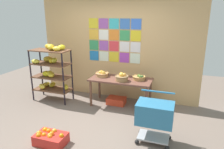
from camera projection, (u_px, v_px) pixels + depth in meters
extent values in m
plane|color=#716157|center=(90.00, 127.00, 4.24)|extent=(9.41, 9.41, 0.00)
cube|color=tan|center=(117.00, 47.00, 5.43)|extent=(4.20, 0.06, 2.72)
cube|color=gold|center=(93.00, 23.00, 5.43)|extent=(0.25, 0.01, 0.25)
cube|color=#944DA3|center=(104.00, 23.00, 5.34)|extent=(0.25, 0.01, 0.25)
cube|color=#36B2BD|center=(114.00, 24.00, 5.25)|extent=(0.25, 0.01, 0.25)
cube|color=#386CBD|center=(125.00, 24.00, 5.16)|extent=(0.25, 0.01, 0.25)
cube|color=blue|center=(136.00, 24.00, 5.07)|extent=(0.25, 0.01, 0.25)
cube|color=gold|center=(94.00, 34.00, 5.51)|extent=(0.25, 0.01, 0.25)
cube|color=white|center=(104.00, 35.00, 5.42)|extent=(0.25, 0.01, 0.25)
cube|color=orange|center=(114.00, 35.00, 5.33)|extent=(0.25, 0.01, 0.25)
cube|color=#379756|center=(125.00, 35.00, 5.24)|extent=(0.25, 0.01, 0.25)
cube|color=yellow|center=(136.00, 36.00, 5.15)|extent=(0.25, 0.01, 0.25)
cube|color=#329058|center=(94.00, 45.00, 5.59)|extent=(0.25, 0.01, 0.25)
cube|color=purple|center=(104.00, 46.00, 5.50)|extent=(0.25, 0.01, 0.25)
cube|color=#DE3842|center=(114.00, 46.00, 5.41)|extent=(0.25, 0.01, 0.25)
cube|color=white|center=(125.00, 47.00, 5.32)|extent=(0.25, 0.01, 0.25)
cube|color=silver|center=(135.00, 47.00, 5.23)|extent=(0.25, 0.01, 0.25)
cube|color=#2071BB|center=(94.00, 56.00, 5.67)|extent=(0.25, 0.01, 0.25)
cube|color=silver|center=(104.00, 56.00, 5.58)|extent=(0.25, 0.01, 0.25)
cube|color=gold|center=(114.00, 57.00, 5.49)|extent=(0.25, 0.01, 0.25)
cube|color=purple|center=(124.00, 58.00, 5.40)|extent=(0.25, 0.01, 0.25)
cube|color=silver|center=(135.00, 58.00, 5.31)|extent=(0.25, 0.01, 0.25)
cylinder|color=black|center=(31.00, 76.00, 5.36)|extent=(0.04, 0.04, 1.33)
cylinder|color=black|center=(63.00, 80.00, 5.06)|extent=(0.04, 0.04, 1.33)
cylinder|color=black|center=(42.00, 72.00, 5.74)|extent=(0.04, 0.04, 1.33)
cylinder|color=black|center=(72.00, 75.00, 5.44)|extent=(0.04, 0.04, 1.33)
cube|color=brown|center=(53.00, 89.00, 5.51)|extent=(0.98, 0.45, 0.03)
ellipsoid|color=yellow|center=(42.00, 86.00, 5.48)|extent=(0.27, 0.22, 0.14)
ellipsoid|color=yellow|center=(46.00, 84.00, 5.69)|extent=(0.16, 0.28, 0.10)
ellipsoid|color=gold|center=(66.00, 87.00, 5.41)|extent=(0.24, 0.25, 0.14)
ellipsoid|color=yellow|center=(52.00, 85.00, 5.63)|extent=(0.14, 0.26, 0.12)
cube|color=brown|center=(52.00, 77.00, 5.41)|extent=(0.98, 0.45, 0.02)
ellipsoid|color=yellow|center=(50.00, 74.00, 5.39)|extent=(0.33, 0.32, 0.14)
ellipsoid|color=yellow|center=(51.00, 75.00, 5.32)|extent=(0.28, 0.31, 0.12)
ellipsoid|color=yellow|center=(46.00, 74.00, 5.40)|extent=(0.29, 0.25, 0.14)
cube|color=brown|center=(51.00, 64.00, 5.31)|extent=(0.98, 0.45, 0.02)
ellipsoid|color=yellow|center=(48.00, 59.00, 5.46)|extent=(0.27, 0.19, 0.14)
ellipsoid|color=yellow|center=(54.00, 60.00, 5.32)|extent=(0.15, 0.22, 0.14)
ellipsoid|color=yellow|center=(52.00, 60.00, 5.32)|extent=(0.15, 0.25, 0.14)
ellipsoid|color=gold|center=(36.00, 61.00, 5.28)|extent=(0.28, 0.22, 0.11)
cube|color=brown|center=(50.00, 50.00, 5.22)|extent=(0.98, 0.45, 0.02)
ellipsoid|color=yellow|center=(62.00, 47.00, 5.19)|extent=(0.19, 0.22, 0.13)
ellipsoid|color=yellow|center=(49.00, 46.00, 5.32)|extent=(0.31, 0.23, 0.13)
ellipsoid|color=gold|center=(51.00, 47.00, 5.16)|extent=(0.24, 0.32, 0.15)
ellipsoid|color=yellow|center=(56.00, 49.00, 5.04)|extent=(0.22, 0.16, 0.11)
cube|color=brown|center=(121.00, 80.00, 5.05)|extent=(1.48, 0.67, 0.04)
cylinder|color=brown|center=(91.00, 94.00, 5.11)|extent=(0.06, 0.06, 0.65)
cylinder|color=brown|center=(146.00, 101.00, 4.69)|extent=(0.06, 0.06, 0.65)
cylinder|color=brown|center=(99.00, 86.00, 5.62)|extent=(0.06, 0.06, 0.65)
cylinder|color=brown|center=(150.00, 92.00, 5.19)|extent=(0.06, 0.06, 0.65)
cylinder|color=#B4814A|center=(139.00, 78.00, 4.96)|extent=(0.28, 0.28, 0.08)
torus|color=#B28545|center=(139.00, 76.00, 4.95)|extent=(0.31, 0.31, 0.02)
sphere|color=#406923|center=(139.00, 76.00, 4.95)|extent=(0.08, 0.08, 0.08)
sphere|color=#4B7035|center=(142.00, 77.00, 4.88)|extent=(0.07, 0.07, 0.07)
sphere|color=#4A6E2C|center=(140.00, 77.00, 4.86)|extent=(0.07, 0.07, 0.07)
sphere|color=#4C6E22|center=(139.00, 76.00, 4.94)|extent=(0.09, 0.09, 0.09)
cylinder|color=#957046|center=(122.00, 78.00, 4.89)|extent=(0.29, 0.29, 0.11)
torus|color=olive|center=(122.00, 76.00, 4.87)|extent=(0.31, 0.31, 0.02)
sphere|color=gold|center=(121.00, 74.00, 4.93)|extent=(0.10, 0.10, 0.10)
sphere|color=gold|center=(124.00, 75.00, 4.88)|extent=(0.09, 0.09, 0.09)
sphere|color=gold|center=(122.00, 75.00, 4.86)|extent=(0.10, 0.10, 0.10)
cylinder|color=tan|center=(102.00, 75.00, 5.24)|extent=(0.30, 0.30, 0.08)
torus|color=tan|center=(102.00, 73.00, 5.23)|extent=(0.33, 0.33, 0.03)
sphere|color=gold|center=(101.00, 73.00, 5.24)|extent=(0.11, 0.11, 0.11)
sphere|color=gold|center=(102.00, 72.00, 5.27)|extent=(0.09, 0.09, 0.09)
sphere|color=gold|center=(104.00, 73.00, 5.19)|extent=(0.10, 0.10, 0.10)
cube|color=red|center=(116.00, 101.00, 5.30)|extent=(0.45, 0.32, 0.16)
cube|color=red|center=(51.00, 139.00, 3.67)|extent=(0.54, 0.35, 0.19)
sphere|color=orange|center=(49.00, 131.00, 3.74)|extent=(0.08, 0.08, 0.08)
sphere|color=orange|center=(39.00, 133.00, 3.67)|extent=(0.09, 0.09, 0.09)
sphere|color=orange|center=(61.00, 136.00, 3.58)|extent=(0.08, 0.08, 0.08)
sphere|color=orange|center=(52.00, 134.00, 3.63)|extent=(0.09, 0.09, 0.09)
sphere|color=orange|center=(44.00, 135.00, 3.63)|extent=(0.08, 0.08, 0.08)
sphere|color=orange|center=(50.00, 136.00, 3.60)|extent=(0.09, 0.09, 0.09)
sphere|color=orange|center=(50.00, 137.00, 3.58)|extent=(0.08, 0.08, 0.08)
sphere|color=orange|center=(50.00, 135.00, 3.59)|extent=(0.08, 0.08, 0.08)
sphere|color=orange|center=(38.00, 136.00, 3.60)|extent=(0.09, 0.09, 0.09)
sphere|color=orange|center=(54.00, 131.00, 3.74)|extent=(0.09, 0.09, 0.09)
sphere|color=orange|center=(45.00, 130.00, 3.78)|extent=(0.09, 0.09, 0.09)
sphere|color=orange|center=(39.00, 133.00, 3.67)|extent=(0.10, 0.10, 0.10)
sphere|color=black|center=(137.00, 142.00, 3.68)|extent=(0.08, 0.08, 0.08)
sphere|color=black|center=(167.00, 148.00, 3.51)|extent=(0.08, 0.08, 0.08)
sphere|color=black|center=(141.00, 132.00, 3.97)|extent=(0.08, 0.08, 0.08)
sphere|color=black|center=(169.00, 138.00, 3.81)|extent=(0.08, 0.08, 0.08)
cube|color=#A5A8AD|center=(153.00, 137.00, 3.73)|extent=(0.54, 0.34, 0.03)
cube|color=teal|center=(155.00, 113.00, 3.60)|extent=(0.62, 0.42, 0.37)
cylinder|color=teal|center=(158.00, 92.00, 3.73)|extent=(0.59, 0.03, 0.03)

